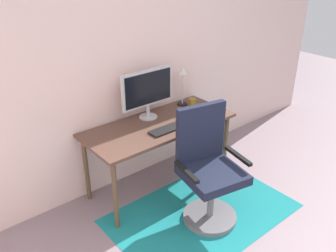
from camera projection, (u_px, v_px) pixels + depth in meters
The scene contains 10 objects.
wall_back at pixel (125, 56), 3.38m from camera, with size 6.00×0.10×2.60m, color beige.
area_rug at pixel (202, 213), 3.33m from camera, with size 1.67×1.09×0.01m, color #17797C.
desk at pixel (160, 130), 3.46m from camera, with size 1.49×0.64×0.71m.
monitor at pixel (148, 90), 3.42m from camera, with size 0.57×0.18×0.49m.
keyboard at pixel (170, 128), 3.32m from camera, with size 0.43×0.13×0.02m, color black.
computer_mouse at pixel (195, 117), 3.51m from camera, with size 0.06×0.10×0.03m, color white.
coffee_cup at pixel (192, 103), 3.75m from camera, with size 0.08×0.08×0.10m, color olive.
cell_phone at pixel (213, 111), 3.67m from camera, with size 0.07×0.14×0.01m, color black.
desk_lamp at pixel (183, 78), 3.71m from camera, with size 0.11×0.11×0.41m.
office_chair at pixel (208, 173), 3.11m from camera, with size 0.62×0.57×1.05m.
Camera 1 is at (-1.80, -0.61, 2.23)m, focal length 38.18 mm.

